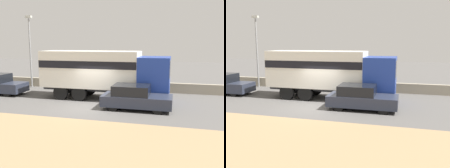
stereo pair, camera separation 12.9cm
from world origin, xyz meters
The scene contains 6 objects.
ground_plane centered at (0.00, 0.00, 0.00)m, with size 80.00×80.00×0.00m, color #514F4C.
dirt_shoulder_foreground centered at (0.00, -5.89, 0.02)m, with size 60.00×6.78×0.04m.
stone_wall_backdrop centered at (0.00, 6.06, 0.40)m, with size 60.00×0.35×0.80m.
street_lamp centered at (-7.39, 5.51, 3.70)m, with size 0.56×0.28×6.32m.
box_truck centered at (0.21, 2.59, 2.03)m, with size 9.03×2.45×3.42m.
car_hatchback centered at (2.93, 0.35, 0.73)m, with size 4.18×1.81×1.48m.
Camera 2 is at (5.41, -14.22, 4.02)m, focal length 40.00 mm.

